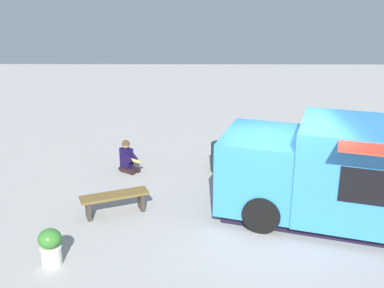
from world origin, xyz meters
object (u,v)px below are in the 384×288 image
object	(u,v)px
person_customer	(127,159)
planter_flowering_far	(51,246)
planter_flowering_near	(293,145)
food_truck	(357,178)
trash_bin	(218,156)
plaza_bench	(115,199)

from	to	relation	value
person_customer	planter_flowering_far	xyz separation A→B (m)	(4.53, -0.79, 0.04)
person_customer	planter_flowering_near	bearing A→B (deg)	102.03
food_truck	trash_bin	world-z (taller)	food_truck
planter_flowering_near	trash_bin	world-z (taller)	trash_bin
food_truck	person_customer	xyz separation A→B (m)	(-2.93, -5.26, -0.73)
planter_flowering_near	planter_flowering_far	world-z (taller)	planter_flowering_near
planter_flowering_near	person_customer	bearing A→B (deg)	-77.97
plaza_bench	trash_bin	bearing A→B (deg)	136.02
food_truck	plaza_bench	world-z (taller)	food_truck
person_customer	trash_bin	world-z (taller)	person_customer
planter_flowering_near	trash_bin	distance (m)	2.46
food_truck	plaza_bench	bearing A→B (deg)	-94.58
planter_flowering_far	trash_bin	distance (m)	5.60
planter_flowering_far	person_customer	bearing A→B (deg)	170.09
planter_flowering_far	planter_flowering_near	bearing A→B (deg)	135.07
person_customer	planter_flowering_near	size ratio (longest dim) A/B	1.15
person_customer	planter_flowering_far	bearing A→B (deg)	-9.91
planter_flowering_far	plaza_bench	distance (m)	2.19
food_truck	trash_bin	size ratio (longest dim) A/B	6.78
planter_flowering_far	trash_bin	world-z (taller)	trash_bin
food_truck	planter_flowering_far	xyz separation A→B (m)	(1.60, -6.05, -0.69)
food_truck	trash_bin	distance (m)	4.09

